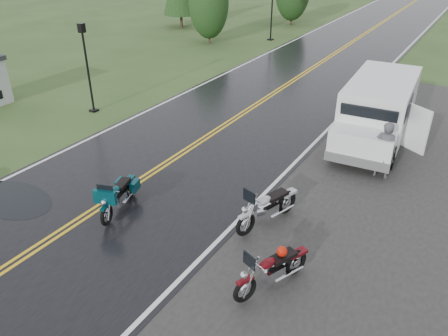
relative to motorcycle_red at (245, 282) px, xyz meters
The scene contains 10 objects.
ground 5.63m from the motorcycle_red, 165.03° to the left, with size 120.00×120.00×0.00m, color #2D471E.
road 12.68m from the motorcycle_red, 115.30° to the left, with size 8.00×100.00×0.04m, color black.
motorcycle_red is the anchor object (origin of this frame).
motorcycle_teal 4.59m from the motorcycle_red, behind, with size 0.73×2.02×1.19m, color #05363D, non-canonical shape.
motorcycle_silver 2.34m from the motorcycle_red, 118.39° to the left, with size 0.81×2.22×1.31m, color #B2B4BA, non-canonical shape.
van_white 7.83m from the motorcycle_red, 94.46° to the left, with size 2.29×6.11×2.40m, color white, non-canonical shape.
person_at_van 7.23m from the motorcycle_red, 80.93° to the left, with size 0.70×0.46×1.92m, color #454549.
lamp_post_near_left 13.12m from the motorcycle_red, 149.97° to the left, with size 0.33×0.33×3.85m, color black, non-canonical shape.
lamp_post_far_left 26.03m from the motorcycle_red, 114.63° to the left, with size 0.39×0.39×4.51m, color black, non-canonical shape.
tree_left_mid 24.99m from the motorcycle_red, 124.66° to the left, with size 2.78×2.78×4.35m, color #1E3D19, non-canonical shape.
Camera 1 is at (8.63, -7.62, 7.16)m, focal length 35.00 mm.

